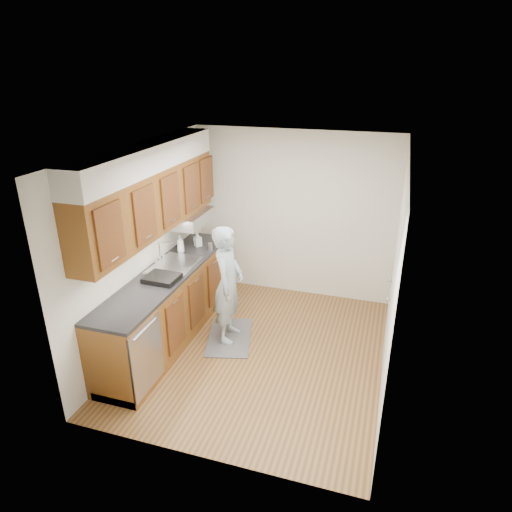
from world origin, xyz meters
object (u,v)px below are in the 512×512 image
Objects in this scene: soap_bottle_a at (180,244)px; dish_rack at (162,278)px; person at (228,277)px; steel_can at (210,247)px; soap_bottle_c at (197,238)px; soap_bottle_b at (198,239)px.

soap_bottle_a reaches higher than dish_rack.
steel_can is (-0.49, 0.63, 0.11)m from person.
soap_bottle_c is 1.26m from dish_rack.
soap_bottle_b is 1.89× the size of steel_can.
steel_can is at bearing 28.12° from soap_bottle_a.
person is 1.15m from soap_bottle_c.
person is 0.97m from soap_bottle_a.
person reaches higher than steel_can.
dish_rack is at bearing -87.77° from soap_bottle_b.
soap_bottle_a is 0.32m from soap_bottle_b.
soap_bottle_b is at bearing 156.96° from steel_can.
dish_rack is (0.04, -1.15, -0.07)m from soap_bottle_b.
soap_bottle_b reaches higher than steel_can.
soap_bottle_a is at bearing -99.79° from soap_bottle_c.
person reaches higher than soap_bottle_c.
steel_can reaches higher than dish_rack.
person reaches higher than dish_rack.
person is 16.32× the size of steel_can.
soap_bottle_a is 1.25× the size of soap_bottle_b.
soap_bottle_b reaches higher than dish_rack.
soap_bottle_a reaches higher than soap_bottle_c.
soap_bottle_c is (-0.06, 0.10, -0.02)m from soap_bottle_b.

